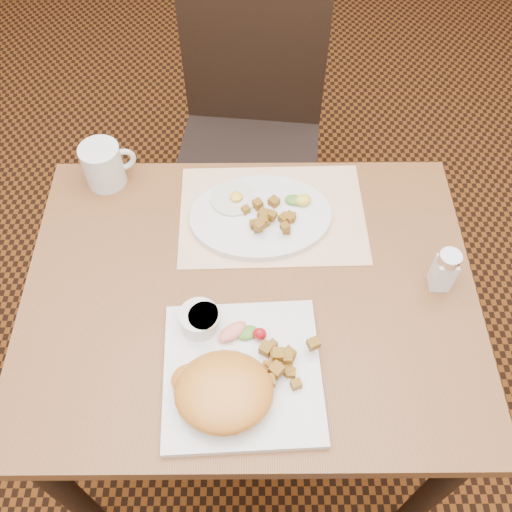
% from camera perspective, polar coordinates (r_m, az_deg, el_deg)
% --- Properties ---
extents(ground, '(8.00, 8.00, 0.00)m').
position_cam_1_polar(ground, '(1.81, -0.40, -15.99)').
color(ground, black).
rests_on(ground, ground).
extents(table, '(0.90, 0.70, 0.75)m').
position_cam_1_polar(table, '(1.23, -0.58, -6.17)').
color(table, brown).
rests_on(table, ground).
extents(chair_far, '(0.47, 0.47, 0.97)m').
position_cam_1_polar(chair_far, '(1.76, -0.58, 13.05)').
color(chair_far, black).
rests_on(chair_far, ground).
extents(placemat, '(0.41, 0.29, 0.00)m').
position_cam_1_polar(placemat, '(1.24, 1.63, 4.18)').
color(placemat, white).
rests_on(placemat, table).
extents(plate_square, '(0.29, 0.29, 0.02)m').
position_cam_1_polar(plate_square, '(1.04, -1.37, -11.63)').
color(plate_square, silver).
rests_on(plate_square, table).
extents(plate_oval, '(0.32, 0.25, 0.02)m').
position_cam_1_polar(plate_oval, '(1.23, 0.47, 3.96)').
color(plate_oval, silver).
rests_on(plate_oval, placemat).
extents(hollandaise_mound, '(0.18, 0.15, 0.06)m').
position_cam_1_polar(hollandaise_mound, '(0.99, -3.33, -13.40)').
color(hollandaise_mound, orange).
rests_on(hollandaise_mound, plate_square).
extents(ramekin, '(0.08, 0.07, 0.04)m').
position_cam_1_polar(ramekin, '(1.06, -5.64, -6.29)').
color(ramekin, silver).
rests_on(ramekin, plate_square).
extents(garnish_sq, '(0.10, 0.06, 0.03)m').
position_cam_1_polar(garnish_sq, '(1.06, -1.41, -7.64)').
color(garnish_sq, '#387223').
rests_on(garnish_sq, plate_square).
extents(fried_egg, '(0.10, 0.10, 0.02)m').
position_cam_1_polar(fried_egg, '(1.25, -2.25, 5.81)').
color(fried_egg, white).
rests_on(fried_egg, plate_oval).
extents(garnish_ov, '(0.06, 0.04, 0.02)m').
position_cam_1_polar(garnish_ov, '(1.24, 4.37, 5.62)').
color(garnish_ov, '#387223').
rests_on(garnish_ov, plate_oval).
extents(salt_shaker, '(0.04, 0.04, 0.10)m').
position_cam_1_polar(salt_shaker, '(1.15, 18.32, -1.33)').
color(salt_shaker, white).
rests_on(salt_shaker, table).
extents(coffee_mug, '(0.12, 0.09, 0.10)m').
position_cam_1_polar(coffee_mug, '(1.32, -14.96, 8.79)').
color(coffee_mug, silver).
rests_on(coffee_mug, table).
extents(home_fries_sq, '(0.11, 0.10, 0.04)m').
position_cam_1_polar(home_fries_sq, '(1.03, 2.47, -10.42)').
color(home_fries_sq, '#9A6618').
rests_on(home_fries_sq, plate_square).
extents(home_fries_ov, '(0.12, 0.11, 0.03)m').
position_cam_1_polar(home_fries_ov, '(1.20, 1.34, 3.88)').
color(home_fries_ov, '#9A6618').
rests_on(home_fries_ov, plate_oval).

